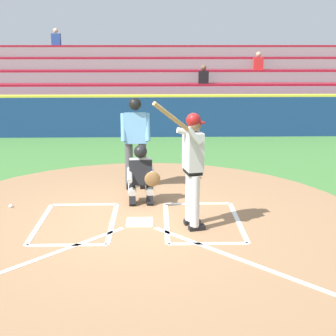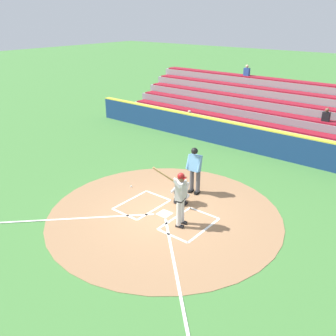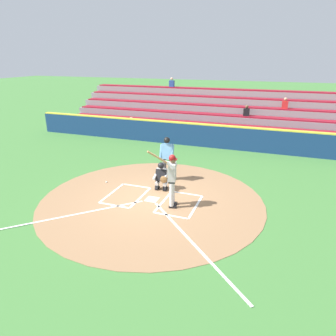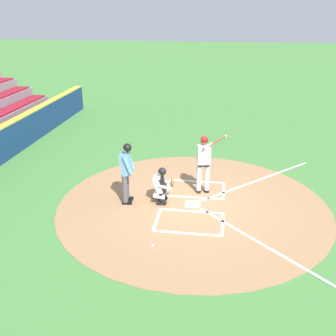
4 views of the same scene
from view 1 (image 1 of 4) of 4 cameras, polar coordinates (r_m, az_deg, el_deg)
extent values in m
plane|color=#427A38|center=(7.96, -3.44, -6.61)|extent=(120.00, 120.00, 0.00)
cylinder|color=#99704C|center=(7.96, -3.44, -6.57)|extent=(8.00, 8.00, 0.01)
cube|color=white|center=(7.95, -3.44, -6.51)|extent=(0.44, 0.44, 0.01)
cube|color=white|center=(8.83, 3.61, -4.30)|extent=(1.20, 0.08, 0.01)
cube|color=white|center=(7.16, 4.85, -9.06)|extent=(1.20, 0.08, 0.01)
cube|color=white|center=(7.95, -0.18, -6.49)|extent=(0.08, 1.80, 0.01)
cube|color=white|center=(8.06, 8.43, -6.34)|extent=(0.08, 1.80, 0.01)
cube|color=white|center=(8.90, -10.04, -4.35)|extent=(1.20, 0.08, 0.01)
cube|color=white|center=(7.25, -12.12, -9.06)|extent=(1.20, 0.08, 0.01)
cube|color=white|center=(7.98, -6.69, -6.50)|extent=(0.08, 1.80, 0.01)
cube|color=white|center=(8.18, -15.14, -6.40)|extent=(0.08, 1.80, 0.01)
cube|color=white|center=(6.31, 15.84, -13.11)|extent=(3.73, 3.73, 0.01)
cylinder|color=silver|center=(7.70, 2.66, -3.39)|extent=(0.15, 0.15, 0.84)
cube|color=black|center=(7.87, 2.90, -6.52)|extent=(0.28, 0.18, 0.09)
cylinder|color=silver|center=(7.47, 3.25, -4.00)|extent=(0.15, 0.15, 0.84)
cube|color=black|center=(7.64, 3.49, -7.20)|extent=(0.28, 0.18, 0.09)
cube|color=black|center=(7.45, 3.00, -0.26)|extent=(0.29, 0.38, 0.10)
cube|color=#BCBCBC|center=(7.37, 3.03, 2.06)|extent=(0.32, 0.44, 0.60)
sphere|color=brown|center=(7.30, 3.23, 5.21)|extent=(0.21, 0.21, 0.21)
sphere|color=maroon|center=(7.28, 3.08, 5.75)|extent=(0.23, 0.23, 0.23)
cube|color=maroon|center=(7.32, 3.90, 5.51)|extent=(0.15, 0.19, 0.02)
cylinder|color=#BCBCBC|center=(7.31, 2.65, 4.21)|extent=(0.44, 0.18, 0.21)
cylinder|color=#BCBCBC|center=(7.12, 3.15, 3.90)|extent=(0.28, 0.15, 0.29)
cylinder|color=#AD7F4C|center=(6.84, 0.61, 6.03)|extent=(0.61, 0.50, 0.53)
cylinder|color=#AD7F4C|center=(7.10, 2.73, 4.38)|extent=(0.10, 0.11, 0.08)
cube|color=black|center=(8.83, -2.22, -4.07)|extent=(0.13, 0.27, 0.09)
cube|color=black|center=(8.74, -2.21, -3.20)|extent=(0.13, 0.25, 0.37)
cylinder|color=silver|center=(8.81, -2.25, -2.50)|extent=(0.17, 0.37, 0.21)
cube|color=black|center=(8.82, -4.30, -4.12)|extent=(0.13, 0.27, 0.09)
cube|color=black|center=(8.73, -4.32, -3.24)|extent=(0.13, 0.25, 0.37)
cylinder|color=silver|center=(8.80, -4.33, -2.55)|extent=(0.17, 0.37, 0.21)
cube|color=silver|center=(8.72, -3.32, -0.37)|extent=(0.42, 0.38, 0.52)
cube|color=black|center=(8.61, -3.31, -0.57)|extent=(0.43, 0.24, 0.46)
sphere|color=beige|center=(8.56, -3.35, 1.89)|extent=(0.21, 0.21, 0.21)
sphere|color=black|center=(8.54, -3.35, 1.99)|extent=(0.24, 0.24, 0.24)
cylinder|color=silver|center=(8.57, -1.96, -0.77)|extent=(0.12, 0.45, 0.20)
cylinder|color=silver|center=(8.56, -4.63, -0.83)|extent=(0.12, 0.45, 0.20)
ellipsoid|color=brown|center=(8.38, -1.89, -1.34)|extent=(0.29, 0.12, 0.28)
cylinder|color=#4C4C51|center=(9.72, -3.06, 0.57)|extent=(0.16, 0.16, 0.86)
cube|color=black|center=(9.80, -3.01, -2.14)|extent=(0.15, 0.29, 0.09)
cylinder|color=#4C4C51|center=(9.71, -4.71, 0.53)|extent=(0.16, 0.16, 0.86)
cube|color=black|center=(9.79, -4.65, -2.18)|extent=(0.15, 0.29, 0.09)
cube|color=#5B8EB7|center=(9.52, -3.96, 4.81)|extent=(0.46, 0.39, 0.66)
sphere|color=beige|center=(9.41, -4.00, 7.58)|extent=(0.22, 0.22, 0.22)
sphere|color=black|center=(9.38, -4.00, 7.69)|extent=(0.25, 0.25, 0.25)
cylinder|color=#5B8EB7|center=(9.44, -2.49, 4.93)|extent=(0.12, 0.29, 0.56)
cylinder|color=#5B8EB7|center=(9.43, -5.41, 4.87)|extent=(0.12, 0.29, 0.56)
sphere|color=white|center=(9.08, -18.40, -4.37)|extent=(0.07, 0.07, 0.07)
cube|color=navy|center=(15.08, -2.52, 6.19)|extent=(22.00, 0.36, 1.25)
cube|color=yellow|center=(14.99, -2.55, 8.67)|extent=(22.00, 0.32, 0.06)
cube|color=gray|center=(16.15, -2.43, 5.35)|extent=(20.00, 0.85, 0.45)
cube|color=maroon|center=(16.11, -2.45, 6.28)|extent=(19.60, 0.72, 0.08)
cube|color=gray|center=(16.96, -2.40, 6.58)|extent=(20.00, 0.85, 0.90)
cube|color=maroon|center=(16.89, -2.41, 8.22)|extent=(19.60, 0.72, 0.08)
cube|color=gray|center=(17.77, -2.36, 7.70)|extent=(20.00, 0.85, 1.35)
cube|color=maroon|center=(17.69, -2.38, 9.99)|extent=(19.60, 0.72, 0.08)
cube|color=gray|center=(18.59, -2.33, 8.72)|extent=(20.00, 0.85, 1.80)
cube|color=maroon|center=(18.51, -2.36, 11.61)|extent=(19.60, 0.72, 0.08)
cube|color=gray|center=(19.41, -2.30, 9.65)|extent=(20.00, 0.85, 2.25)
cube|color=maroon|center=(19.34, -2.33, 13.09)|extent=(19.60, 0.72, 0.08)
cube|color=gray|center=(20.24, -2.27, 10.51)|extent=(20.00, 0.85, 2.70)
cube|color=maroon|center=(20.18, -2.31, 14.45)|extent=(19.60, 0.72, 0.08)
cube|color=red|center=(18.85, 10.80, 12.25)|extent=(0.36, 0.22, 0.46)
sphere|color=tan|center=(18.84, 10.85, 13.28)|extent=(0.20, 0.20, 0.20)
cube|color=black|center=(17.70, 4.29, 10.84)|extent=(0.36, 0.22, 0.46)
sphere|color=brown|center=(17.68, 4.32, 11.94)|extent=(0.20, 0.20, 0.20)
cube|color=#284C9E|center=(20.53, -13.31, 14.84)|extent=(0.36, 0.22, 0.46)
sphere|color=beige|center=(20.54, -13.37, 15.78)|extent=(0.20, 0.20, 0.20)
camera|label=2|loc=(7.60, 104.73, 24.35)|focal=38.98mm
camera|label=3|loc=(4.55, 119.36, 18.61)|focal=32.57mm
camera|label=4|loc=(12.79, -62.95, 18.59)|focal=41.72mm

